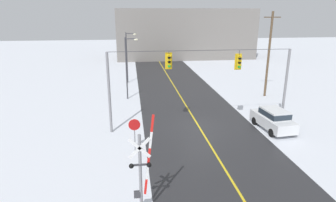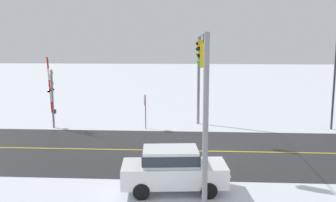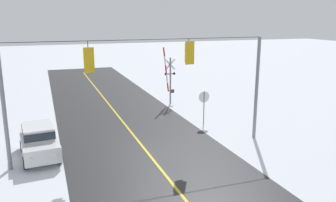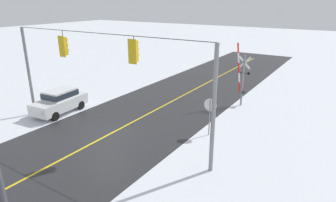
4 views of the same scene
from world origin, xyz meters
TOP-DOWN VIEW (x-y plane):
  - ground_plane at (0.00, 0.00)m, footprint 160.00×160.00m
  - signal_span at (0.09, -0.01)m, footprint 14.20×0.47m
  - stop_sign at (-5.24, -3.62)m, footprint 0.80×0.09m
  - railroad_crossing at (-5.02, -9.96)m, footprint 1.15×0.31m
  - parked_car_white at (5.62, -1.21)m, footprint 2.14×4.32m

SIDE VIEW (x-z plane):
  - ground_plane at x=0.00m, z-range 0.00..0.00m
  - parked_car_white at x=5.62m, z-range 0.08..1.82m
  - stop_sign at x=-5.24m, z-range 0.54..2.89m
  - railroad_crossing at x=-5.02m, z-range -0.13..4.74m
  - signal_span at x=0.09m, z-range 0.95..7.17m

